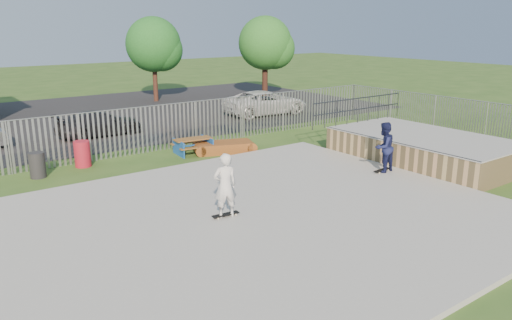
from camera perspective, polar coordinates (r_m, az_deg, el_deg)
ground at (r=14.00m, az=-1.18°, el=-7.29°), size 120.00×120.00×0.00m
concrete_slab at (r=13.98m, az=-1.18°, el=-7.01°), size 15.00×12.00×0.15m
quarter_pipe at (r=21.11m, az=18.57°, el=1.31°), size 5.50×7.05×2.19m
fence at (r=17.89m, az=-7.12°, el=1.03°), size 26.04×16.02×2.00m
picnic_table at (r=21.45m, az=-7.20°, el=1.62°), size 1.73×1.48×0.67m
funbox at (r=21.58m, az=-3.63°, el=1.47°), size 2.47×1.83×0.45m
trash_bin_red at (r=20.45m, az=-19.23°, el=0.66°), size 0.61×0.61×1.01m
trash_bin_grey at (r=19.58m, az=-23.72°, el=-0.54°), size 0.56×0.56×0.93m
parking_lot at (r=30.95m, az=-22.10°, el=4.21°), size 40.00×18.00×0.02m
car_dark at (r=25.81m, az=-17.48°, el=4.02°), size 4.28×1.91×1.22m
car_white at (r=30.49m, az=1.11°, el=6.58°), size 5.38×2.84×1.44m
tree_mid at (r=36.27m, az=-11.66°, el=12.79°), size 3.81×3.81×5.88m
tree_right at (r=37.06m, az=1.05°, el=13.20°), size 3.85×3.85×5.95m
skateboard_a at (r=18.82m, az=14.21°, el=-1.17°), size 0.82×0.27×0.08m
skateboard_b at (r=14.11m, az=-3.49°, el=-6.31°), size 0.81×0.26×0.08m
skater_navy at (r=18.60m, az=14.39°, el=1.43°), size 0.95×0.78×1.84m
skater_white at (r=13.81m, az=-3.55°, el=-2.92°), size 0.76×0.59×1.84m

